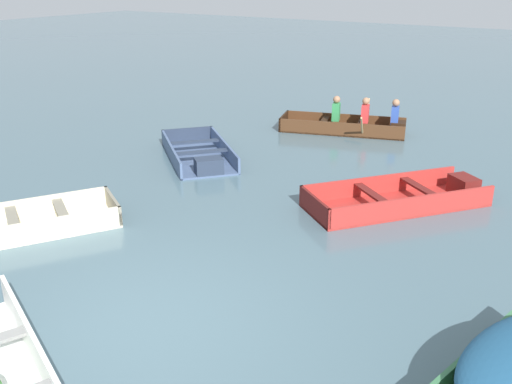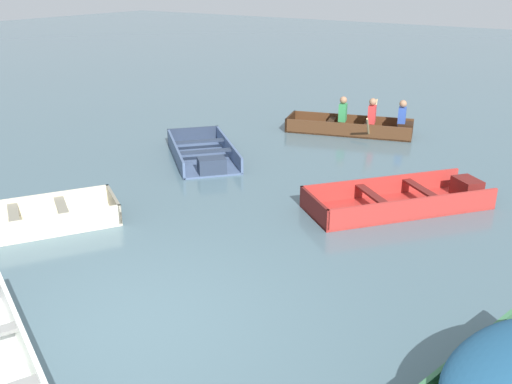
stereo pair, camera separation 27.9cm
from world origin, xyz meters
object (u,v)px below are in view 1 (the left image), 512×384
object	(u,v)px
skiff_red_mid_moored	(403,198)
skiff_cream_outer_moored	(30,223)
skiff_slate_blue_near_moored	(199,155)
rowboat_dark_varnish_with_crew	(352,124)

from	to	relation	value
skiff_red_mid_moored	skiff_cream_outer_moored	world-z (taller)	skiff_red_mid_moored
skiff_red_mid_moored	skiff_cream_outer_moored	size ratio (longest dim) A/B	1.22
skiff_slate_blue_near_moored	skiff_red_mid_moored	xyz separation A→B (m)	(4.58, -0.06, 0.01)
skiff_slate_blue_near_moored	skiff_red_mid_moored	size ratio (longest dim) A/B	0.87
skiff_slate_blue_near_moored	skiff_cream_outer_moored	bearing A→B (deg)	-90.37
skiff_slate_blue_near_moored	rowboat_dark_varnish_with_crew	bearing A→B (deg)	64.82
skiff_red_mid_moored	skiff_cream_outer_moored	xyz separation A→B (m)	(-4.61, -4.24, -0.00)
skiff_red_mid_moored	rowboat_dark_varnish_with_crew	world-z (taller)	rowboat_dark_varnish_with_crew
skiff_red_mid_moored	skiff_cream_outer_moored	bearing A→B (deg)	-137.43
skiff_slate_blue_near_moored	skiff_cream_outer_moored	xyz separation A→B (m)	(-0.03, -4.30, 0.01)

